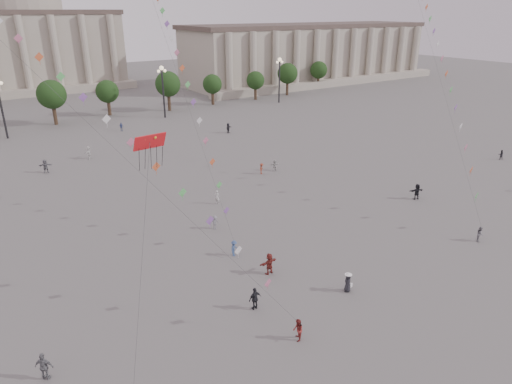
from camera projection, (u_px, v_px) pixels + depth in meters
ground at (352, 309)px, 34.85m from camera, size 360.00×360.00×0.00m
hall_east at (311, 53)px, 142.83m from camera, size 84.00×26.22×17.20m
hall_central at (28, 36)px, 129.02m from camera, size 48.30×34.30×35.50m
tree_row at (79, 93)px, 92.89m from camera, size 137.12×5.12×8.00m
lamp_post_mid_east at (163, 82)px, 93.77m from camera, size 2.00×0.90×10.65m
lamp_post_far_east at (279, 72)px, 109.30m from camera, size 2.00×0.90×10.65m
person_crowd_0 at (121, 127)px, 85.60m from camera, size 0.99×0.55×1.60m
person_crowd_3 at (417, 192)px, 54.71m from camera, size 1.89×1.13×1.94m
person_crowd_4 at (89, 153)px, 69.61m from camera, size 1.50×1.80×1.94m
person_crowd_6 at (215, 222)px, 47.32m from camera, size 0.99×0.58×1.53m
person_crowd_7 at (275, 165)px, 64.52m from camera, size 1.54×0.52×1.65m
person_crowd_8 at (262, 169)px, 63.22m from camera, size 1.14×1.07×1.54m
person_crowd_9 at (228, 128)px, 84.16m from camera, size 1.74×1.35×1.84m
person_crowd_12 at (45, 166)px, 63.62m from camera, size 1.89×1.11×1.94m
person_crowd_13 at (217, 197)px, 53.47m from camera, size 0.71×0.73×1.68m
person_crowd_15 at (501, 155)px, 69.37m from camera, size 0.91×0.89×1.48m
tourist_2 at (269, 264)px, 39.24m from camera, size 1.84×0.75×1.94m
tourist_3 at (44, 367)px, 27.94m from camera, size 1.20×1.06×1.95m
tourist_4 at (255, 299)px, 34.59m from camera, size 1.10×0.49×1.85m
kite_flyer_0 at (298, 330)px, 31.33m from camera, size 0.96×1.02×1.67m
kite_flyer_1 at (234, 248)px, 42.17m from camera, size 1.15×1.05×1.55m
kite_flyer_2 at (480, 234)px, 44.87m from camera, size 0.94×0.89×1.54m
hat_person at (348, 282)px, 36.80m from camera, size 0.94×0.92×1.69m
dragon_kite at (150, 154)px, 29.64m from camera, size 4.31×5.71×17.10m
kite_train_west at (1, 28)px, 38.72m from camera, size 22.31×49.36×65.02m
kite_train_east at (424, 7)px, 62.86m from camera, size 31.19×41.62×64.70m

